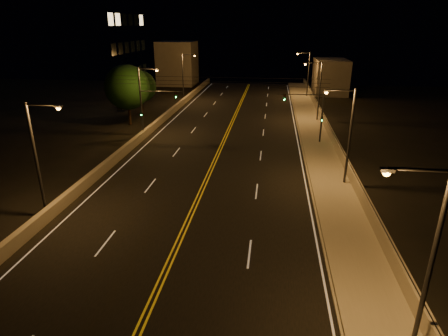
# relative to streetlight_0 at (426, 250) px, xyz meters

# --- Properties ---
(road) EXTENTS (18.00, 120.00, 0.02)m
(road) POSITION_rel_streetlight_0_xyz_m (-11.49, 15.48, -4.75)
(road) COLOR black
(road) RESTS_ON ground
(sidewalk) EXTENTS (3.60, 120.00, 0.30)m
(sidewalk) POSITION_rel_streetlight_0_xyz_m (-0.69, 15.48, -4.61)
(sidewalk) COLOR gray
(sidewalk) RESTS_ON ground
(curb) EXTENTS (0.14, 120.00, 0.15)m
(curb) POSITION_rel_streetlight_0_xyz_m (-2.56, 15.48, -4.69)
(curb) COLOR gray
(curb) RESTS_ON ground
(parapet_wall) EXTENTS (0.30, 120.00, 1.00)m
(parapet_wall) POSITION_rel_streetlight_0_xyz_m (0.96, 15.48, -3.96)
(parapet_wall) COLOR gray
(parapet_wall) RESTS_ON sidewalk
(jersey_barrier) EXTENTS (0.45, 120.00, 0.92)m
(jersey_barrier) POSITION_rel_streetlight_0_xyz_m (-21.17, 15.48, -4.30)
(jersey_barrier) COLOR gray
(jersey_barrier) RESTS_ON ground
(distant_building_right) EXTENTS (6.00, 10.00, 6.51)m
(distant_building_right) POSITION_rel_streetlight_0_xyz_m (5.01, 63.95, -1.51)
(distant_building_right) COLOR gray
(distant_building_right) RESTS_ON ground
(distant_building_left) EXTENTS (8.00, 8.00, 9.35)m
(distant_building_left) POSITION_rel_streetlight_0_xyz_m (-27.49, 71.44, -0.09)
(distant_building_left) COLOR gray
(distant_building_left) RESTS_ON ground
(parapet_rail) EXTENTS (0.06, 120.00, 0.06)m
(parapet_rail) POSITION_rel_streetlight_0_xyz_m (0.96, 15.48, -3.43)
(parapet_rail) COLOR black
(parapet_rail) RESTS_ON parapet_wall
(lane_markings) EXTENTS (17.32, 116.00, 0.00)m
(lane_markings) POSITION_rel_streetlight_0_xyz_m (-11.49, 15.41, -4.74)
(lane_markings) COLOR silver
(lane_markings) RESTS_ON road
(streetlight_0) EXTENTS (2.55, 0.28, 8.15)m
(streetlight_0) POSITION_rel_streetlight_0_xyz_m (0.00, 0.00, 0.00)
(streetlight_0) COLOR #2D2D33
(streetlight_0) RESTS_ON ground
(streetlight_1) EXTENTS (2.55, 0.28, 8.15)m
(streetlight_1) POSITION_rel_streetlight_0_xyz_m (0.00, 17.16, 0.00)
(streetlight_1) COLOR #2D2D33
(streetlight_1) RESTS_ON ground
(streetlight_2) EXTENTS (2.55, 0.28, 8.15)m
(streetlight_2) POSITION_rel_streetlight_0_xyz_m (0.00, 39.73, 0.00)
(streetlight_2) COLOR #2D2D33
(streetlight_2) RESTS_ON ground
(streetlight_3) EXTENTS (2.55, 0.28, 8.15)m
(streetlight_3) POSITION_rel_streetlight_0_xyz_m (0.00, 58.73, 0.00)
(streetlight_3) COLOR #2D2D33
(streetlight_3) RESTS_ON ground
(streetlight_4) EXTENTS (2.55, 0.28, 8.15)m
(streetlight_4) POSITION_rel_streetlight_0_xyz_m (-21.39, 8.90, 0.00)
(streetlight_4) COLOR #2D2D33
(streetlight_4) RESTS_ON ground
(streetlight_5) EXTENTS (2.55, 0.28, 8.15)m
(streetlight_5) POSITION_rel_streetlight_0_xyz_m (-21.39, 30.02, 0.00)
(streetlight_5) COLOR #2D2D33
(streetlight_5) RESTS_ON ground
(streetlight_6) EXTENTS (2.55, 0.28, 8.15)m
(streetlight_6) POSITION_rel_streetlight_0_xyz_m (-21.39, 51.90, 0.00)
(streetlight_6) COLOR #2D2D33
(streetlight_6) RESTS_ON ground
(traffic_signal_right) EXTENTS (5.11, 0.31, 5.80)m
(traffic_signal_right) POSITION_rel_streetlight_0_xyz_m (-1.53, 28.87, -1.06)
(traffic_signal_right) COLOR #2D2D33
(traffic_signal_right) RESTS_ON ground
(traffic_signal_left) EXTENTS (5.11, 0.31, 5.80)m
(traffic_signal_left) POSITION_rel_streetlight_0_xyz_m (-20.26, 28.87, -1.06)
(traffic_signal_left) COLOR #2D2D33
(traffic_signal_left) RESTS_ON ground
(overhead_wires) EXTENTS (22.00, 0.03, 0.83)m
(overhead_wires) POSITION_rel_streetlight_0_xyz_m (-11.49, 24.98, 2.64)
(overhead_wires) COLOR black
(building_tower) EXTENTS (24.00, 15.00, 31.87)m
(building_tower) POSITION_rel_streetlight_0_xyz_m (-39.64, 43.49, 10.60)
(building_tower) COLOR gray
(building_tower) RESTS_ON ground
(tree_0) EXTENTS (5.89, 5.89, 7.99)m
(tree_0) POSITION_rel_streetlight_0_xyz_m (-25.13, 34.74, 0.27)
(tree_0) COLOR black
(tree_0) RESTS_ON ground
(tree_1) EXTENTS (4.71, 4.71, 6.38)m
(tree_1) POSITION_rel_streetlight_0_xyz_m (-25.91, 41.97, -0.74)
(tree_1) COLOR black
(tree_1) RESTS_ON ground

